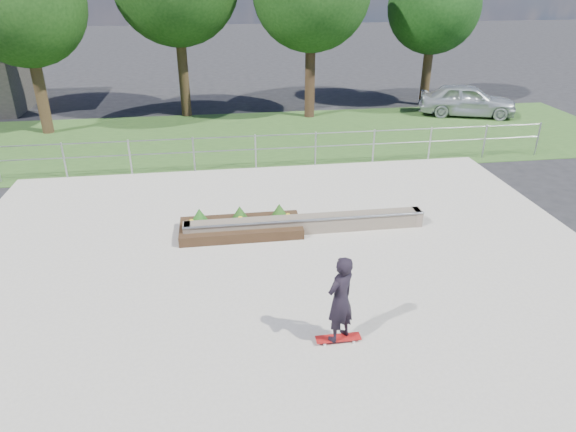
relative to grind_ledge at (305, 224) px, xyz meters
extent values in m
plane|color=black|center=(-0.81, -2.71, -0.26)|extent=(120.00, 120.00, 0.00)
cube|color=#28481D|center=(-0.81, 8.29, -0.25)|extent=(30.00, 8.00, 0.02)
cube|color=#9F998D|center=(-0.81, -2.71, -0.23)|extent=(15.00, 15.00, 0.06)
cylinder|color=gray|center=(-6.81, 4.79, 0.34)|extent=(0.06, 0.06, 1.20)
cylinder|color=#96989E|center=(-4.81, 4.79, 0.34)|extent=(0.06, 0.06, 1.20)
cylinder|color=gray|center=(-2.81, 4.79, 0.34)|extent=(0.06, 0.06, 1.20)
cylinder|color=#92959A|center=(-0.81, 4.79, 0.34)|extent=(0.06, 0.06, 1.20)
cylinder|color=gray|center=(1.19, 4.79, 0.34)|extent=(0.06, 0.06, 1.20)
cylinder|color=gray|center=(3.19, 4.79, 0.34)|extent=(0.06, 0.06, 1.20)
cylinder|color=#919498|center=(5.19, 4.79, 0.34)|extent=(0.06, 0.06, 1.20)
cylinder|color=#9A9DA2|center=(7.19, 4.79, 0.34)|extent=(0.06, 0.06, 1.20)
cylinder|color=#96989F|center=(9.19, 4.79, 0.34)|extent=(0.06, 0.06, 1.20)
cylinder|color=gray|center=(-0.81, 4.79, 0.89)|extent=(20.00, 0.04, 0.04)
cylinder|color=gray|center=(-0.81, 4.79, 0.44)|extent=(20.00, 0.04, 0.04)
cylinder|color=#312113|center=(-8.81, 10.29, 1.20)|extent=(0.44, 0.44, 2.93)
sphere|color=black|center=(-8.81, 10.29, 4.61)|extent=(4.55, 4.55, 4.55)
cylinder|color=black|center=(-3.31, 12.29, 1.42)|extent=(0.44, 0.44, 3.38)
cylinder|color=black|center=(2.19, 11.29, 1.31)|extent=(0.44, 0.44, 3.15)
cylinder|color=#312313|center=(8.19, 12.79, 1.09)|extent=(0.44, 0.44, 2.70)
sphere|color=black|center=(8.19, 12.79, 4.24)|extent=(4.20, 4.20, 4.20)
cube|color=brown|center=(0.00, 0.00, 0.00)|extent=(6.00, 0.40, 0.40)
cylinder|color=gray|center=(0.00, -0.20, 0.20)|extent=(6.00, 0.06, 0.06)
cube|color=brown|center=(-2.90, 0.00, 0.00)|extent=(0.15, 0.42, 0.40)
cube|color=#67584C|center=(2.90, 0.00, 0.00)|extent=(0.15, 0.42, 0.40)
cube|color=black|center=(-1.60, 0.17, -0.08)|extent=(3.00, 1.20, 0.25)
sphere|color=yellow|center=(-2.80, 0.27, 0.13)|extent=(0.14, 0.14, 0.14)
sphere|color=yellow|center=(-2.20, 0.07, 0.13)|extent=(0.14, 0.14, 0.14)
sphere|color=yellow|center=(-1.60, 0.27, 0.13)|extent=(0.14, 0.14, 0.14)
sphere|color=yellow|center=(-1.00, 0.07, 0.13)|extent=(0.14, 0.14, 0.14)
sphere|color=gold|center=(-0.40, 0.27, 0.13)|extent=(0.14, 0.14, 0.14)
cone|color=#184E16|center=(-2.60, 0.42, 0.23)|extent=(0.44, 0.44, 0.36)
cone|color=#1A4313|center=(-1.60, 0.42, 0.23)|extent=(0.44, 0.44, 0.36)
cone|color=#1C4513|center=(-0.60, 0.42, 0.23)|extent=(0.44, 0.44, 0.36)
cylinder|color=silver|center=(-0.43, -4.35, -0.18)|extent=(0.05, 0.03, 0.05)
cylinder|color=silver|center=(-0.43, -4.17, -0.18)|extent=(0.05, 0.03, 0.05)
cylinder|color=silver|center=(0.09, -4.35, -0.18)|extent=(0.05, 0.03, 0.05)
cylinder|color=white|center=(0.09, -4.17, -0.18)|extent=(0.05, 0.03, 0.05)
cylinder|color=#AAAAAF|center=(-0.43, -4.26, -0.15)|extent=(0.02, 0.18, 0.02)
cylinder|color=#A8A8AD|center=(0.09, -4.26, -0.15)|extent=(0.02, 0.18, 0.02)
cube|color=maroon|center=(-0.17, -4.26, -0.13)|extent=(0.80, 0.21, 0.02)
imported|color=black|center=(-0.17, -4.26, 0.69)|extent=(0.70, 0.66, 1.62)
imported|color=#ABB1B5|center=(9.28, 10.47, 0.45)|extent=(4.53, 2.97, 1.43)
camera|label=1|loc=(-2.08, -11.27, 5.69)|focal=32.00mm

